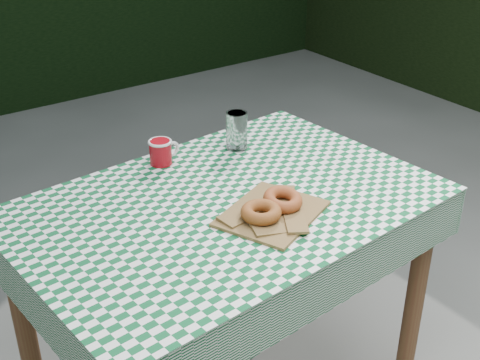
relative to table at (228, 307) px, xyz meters
name	(u,v)px	position (x,y,z in m)	size (l,w,h in m)	color
table	(228,307)	(0.00, 0.00, 0.00)	(1.16, 0.77, 0.75)	brown
tablecloth	(227,202)	(0.00, 0.00, 0.38)	(1.18, 0.79, 0.01)	#0C5028
paper_bag	(272,213)	(0.06, -0.14, 0.39)	(0.28, 0.22, 0.01)	olive
bagel_front	(261,212)	(0.01, -0.15, 0.41)	(0.11, 0.11, 0.03)	brown
bagel_back	(283,200)	(0.10, -0.13, 0.41)	(0.11, 0.11, 0.03)	#93471E
coffee_mug	(161,152)	(-0.04, 0.31, 0.42)	(0.14, 0.14, 0.08)	#9B0A13
drinking_glass	(237,131)	(0.22, 0.27, 0.44)	(0.07, 0.07, 0.13)	silver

